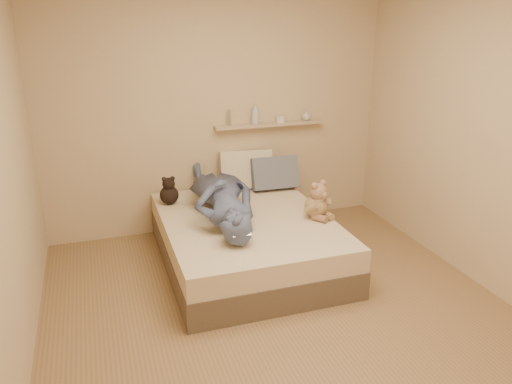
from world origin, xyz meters
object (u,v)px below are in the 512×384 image
object	(u,v)px
bed	(246,241)
pillow_grey	(275,173)
person	(222,196)
wall_shelf	(270,124)
dark_plush	(169,192)
teddy_bear	(318,203)
game_console	(241,233)
pillow_cream	(246,169)

from	to	relation	value
bed	pillow_grey	distance (m)	0.96
person	wall_shelf	world-z (taller)	wall_shelf
dark_plush	bed	bearing A→B (deg)	-44.23
teddy_bear	bed	bearing A→B (deg)	162.85
dark_plush	wall_shelf	distance (m)	1.31
teddy_bear	wall_shelf	bearing A→B (deg)	93.63
teddy_bear	dark_plush	distance (m)	1.45
game_console	pillow_cream	distance (m)	1.50
bed	game_console	size ratio (longest dim) A/B	12.24
wall_shelf	dark_plush	bearing A→B (deg)	-164.55
teddy_bear	person	world-z (taller)	person
pillow_cream	dark_plush	bearing A→B (deg)	-164.48
dark_plush	person	size ratio (longest dim) A/B	0.18
game_console	person	xyz separation A→B (m)	(0.03, 0.73, 0.05)
teddy_bear	wall_shelf	distance (m)	1.21
bed	dark_plush	xyz separation A→B (m)	(-0.61, 0.59, 0.35)
bed	game_console	xyz separation A→B (m)	(-0.22, -0.58, 0.36)
person	wall_shelf	xyz separation A→B (m)	(0.74, 0.77, 0.46)
game_console	pillow_cream	xyz separation A→B (m)	(0.48, 1.41, 0.06)
game_console	bed	bearing A→B (deg)	69.07
teddy_bear	dark_plush	world-z (taller)	teddy_bear
game_console	dark_plush	xyz separation A→B (m)	(-0.38, 1.17, -0.01)
bed	game_console	bearing A→B (deg)	-110.93
teddy_bear	person	bearing A→B (deg)	157.58
pillow_cream	teddy_bear	bearing A→B (deg)	-70.60
pillow_cream	wall_shelf	size ratio (longest dim) A/B	0.46
bed	pillow_cream	xyz separation A→B (m)	(0.26, 0.83, 0.43)
game_console	teddy_bear	size ratio (longest dim) A/B	0.44
dark_plush	wall_shelf	world-z (taller)	wall_shelf
pillow_cream	person	distance (m)	0.82
bed	pillow_grey	world-z (taller)	pillow_grey
game_console	person	size ratio (longest dim) A/B	0.10
game_console	pillow_grey	world-z (taller)	pillow_grey
wall_shelf	person	bearing A→B (deg)	-134.06
game_console	dark_plush	bearing A→B (deg)	108.03
dark_plush	pillow_grey	world-z (taller)	pillow_grey
pillow_cream	person	size ratio (longest dim) A/B	0.35
dark_plush	pillow_cream	bearing A→B (deg)	15.52
bed	teddy_bear	xyz separation A→B (m)	(0.62, -0.19, 0.37)
dark_plush	pillow_cream	xyz separation A→B (m)	(0.87, 0.24, 0.08)
game_console	teddy_bear	bearing A→B (deg)	24.99
game_console	pillow_cream	size ratio (longest dim) A/B	0.28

